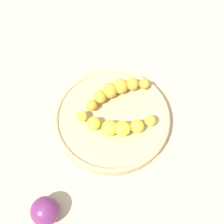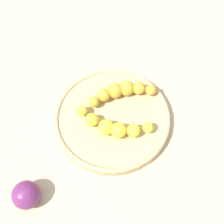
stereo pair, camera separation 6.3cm
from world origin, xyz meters
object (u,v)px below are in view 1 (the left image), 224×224
(banana_yellow, at_px, (115,125))
(plum_purple, at_px, (45,211))
(fruit_bowl, at_px, (112,118))
(banana_spotted, at_px, (116,90))

(banana_yellow, xyz_separation_m, plum_purple, (0.10, 0.18, -0.01))
(fruit_bowl, distance_m, banana_yellow, 0.04)
(fruit_bowl, xyz_separation_m, banana_spotted, (-0.00, -0.05, 0.02))
(banana_spotted, xyz_separation_m, plum_purple, (0.09, 0.26, -0.01))
(banana_spotted, bearing_deg, banana_yellow, 153.23)
(banana_yellow, relative_size, plum_purple, 3.06)
(banana_spotted, distance_m, plum_purple, 0.28)
(fruit_bowl, distance_m, plum_purple, 0.23)
(plum_purple, bearing_deg, banana_spotted, -109.37)
(banana_spotted, bearing_deg, plum_purple, 127.37)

